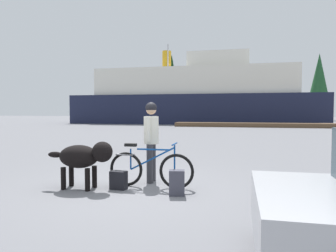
{
  "coord_description": "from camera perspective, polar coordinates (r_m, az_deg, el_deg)",
  "views": [
    {
      "loc": [
        2.03,
        -5.75,
        1.54
      ],
      "look_at": [
        0.31,
        1.73,
        1.17
      ],
      "focal_mm": 33.3,
      "sensor_mm": 36.0,
      "label": 1
    }
  ],
  "objects": [
    {
      "name": "backpack",
      "position": [
        5.77,
        1.63,
        -10.33
      ],
      "size": [
        0.31,
        0.25,
        0.46
      ],
      "primitive_type": "cube",
      "rotation": [
        0.0,
        0.0,
        0.18
      ],
      "color": "#3F3F4C",
      "rests_on": "ground_plane"
    },
    {
      "name": "handbag_pannier",
      "position": [
        6.28,
        -9.04,
        -9.76
      ],
      "size": [
        0.34,
        0.22,
        0.36
      ],
      "primitive_type": "cube",
      "rotation": [
        0.0,
        0.0,
        -0.13
      ],
      "color": "black",
      "rests_on": "ground_plane"
    },
    {
      "name": "pine_tree_center",
      "position": [
        56.09,
        9.38,
        7.89
      ],
      "size": [
        3.8,
        3.8,
        10.81
      ],
      "color": "#4C331E",
      "rests_on": "ground_plane"
    },
    {
      "name": "pine_tree_far_left",
      "position": [
        56.66,
        2.3,
        7.06
      ],
      "size": [
        3.31,
        3.31,
        9.01
      ],
      "color": "#4C331E",
      "rests_on": "ground_plane"
    },
    {
      "name": "pine_tree_far_right",
      "position": [
        56.93,
        25.92,
        7.68
      ],
      "size": [
        3.49,
        3.49,
        10.91
      ],
      "color": "#4C331E",
      "rests_on": "ground_plane"
    },
    {
      "name": "sailboat_moored",
      "position": [
        36.84,
        -0.02,
        1.19
      ],
      "size": [
        7.18,
        2.01,
        9.38
      ],
      "color": "silver",
      "rests_on": "ground_plane"
    },
    {
      "name": "bicycle",
      "position": [
        6.31,
        -3.29,
        -7.8
      ],
      "size": [
        1.75,
        0.44,
        0.9
      ],
      "color": "black",
      "rests_on": "ground_plane"
    },
    {
      "name": "ferry_boat",
      "position": [
        38.74,
        5.04,
        5.23
      ],
      "size": [
        29.34,
        8.34,
        9.03
      ],
      "color": "#191E38",
      "rests_on": "ground_plane"
    },
    {
      "name": "pine_tree_mid_back",
      "position": [
        64.98,
        0.68,
        8.73
      ],
      "size": [
        3.53,
        3.53,
        13.14
      ],
      "color": "#4C331E",
      "rests_on": "ground_plane"
    },
    {
      "name": "dock_pier",
      "position": [
        31.01,
        17.88,
        0.17
      ],
      "size": [
        17.73,
        2.08,
        0.4
      ],
      "primitive_type": "cube",
      "color": "brown",
      "rests_on": "ground_plane"
    },
    {
      "name": "person_cyclist",
      "position": [
        6.7,
        -3.1,
        -1.47
      ],
      "size": [
        0.32,
        0.53,
        1.73
      ],
      "color": "#333338",
      "rests_on": "ground_plane"
    },
    {
      "name": "dog",
      "position": [
        6.38,
        -15.16,
        -5.45
      ],
      "size": [
        1.38,
        0.54,
        0.95
      ],
      "color": "black",
      "rests_on": "ground_plane"
    },
    {
      "name": "ground_plane",
      "position": [
        6.29,
        -6.42,
        -11.39
      ],
      "size": [
        160.0,
        160.0,
        0.0
      ],
      "primitive_type": "plane",
      "color": "slate"
    }
  ]
}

